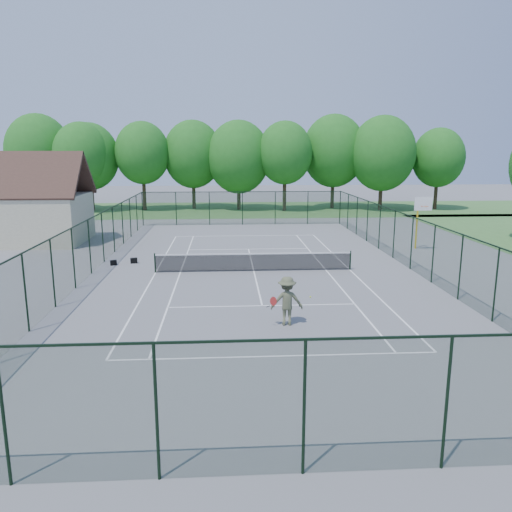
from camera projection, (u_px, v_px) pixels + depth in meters
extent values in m
plane|color=slate|center=(254.00, 271.00, 28.10)|extent=(140.00, 140.00, 0.00)
cube|color=#487B39|center=(239.00, 209.00, 57.39)|extent=(80.00, 16.00, 0.01)
cube|color=white|center=(245.00, 236.00, 39.71)|extent=(10.97, 0.08, 0.01)
cube|color=white|center=(274.00, 356.00, 16.50)|extent=(10.97, 0.08, 0.01)
cube|color=white|center=(248.00, 249.00, 34.35)|extent=(8.23, 0.08, 0.01)
cube|color=white|center=(262.00, 306.00, 21.86)|extent=(8.23, 0.08, 0.01)
cube|color=white|center=(350.00, 270.00, 28.43)|extent=(0.08, 23.77, 0.01)
cube|color=white|center=(156.00, 273.00, 27.77)|extent=(0.08, 23.77, 0.01)
cube|color=white|center=(326.00, 270.00, 28.35)|extent=(0.08, 23.77, 0.01)
cube|color=white|center=(180.00, 272.00, 27.86)|extent=(0.08, 23.77, 0.01)
cube|color=white|center=(254.00, 271.00, 28.10)|extent=(0.08, 12.80, 0.01)
cylinder|color=black|center=(155.00, 263.00, 27.66)|extent=(0.08, 0.08, 1.10)
cylinder|color=black|center=(350.00, 260.00, 28.32)|extent=(0.08, 0.08, 1.10)
cube|color=black|center=(254.00, 263.00, 28.00)|extent=(11.00, 0.02, 0.96)
cube|color=white|center=(254.00, 254.00, 27.90)|extent=(11.00, 0.05, 0.07)
cube|color=#15341A|center=(242.00, 208.00, 45.36)|extent=(18.00, 0.02, 3.00)
cube|color=#15341A|center=(304.00, 408.00, 10.22)|extent=(18.00, 0.02, 3.00)
cube|color=#15341A|center=(412.00, 243.00, 28.34)|extent=(0.02, 36.00, 3.00)
cube|color=#15341A|center=(90.00, 247.00, 27.25)|extent=(0.02, 36.00, 3.00)
cube|color=black|center=(242.00, 192.00, 45.05)|extent=(18.00, 0.05, 0.05)
cube|color=black|center=(306.00, 339.00, 9.91)|extent=(18.00, 0.05, 0.05)
cube|color=black|center=(413.00, 217.00, 28.02)|extent=(0.05, 36.00, 0.05)
cube|color=black|center=(88.00, 220.00, 26.94)|extent=(0.05, 36.00, 0.05)
cube|color=beige|center=(28.00, 219.00, 36.54)|extent=(8.00, 6.00, 3.50)
cube|color=#4B3126|center=(32.00, 173.00, 37.32)|extent=(8.60, 3.27, 3.27)
cube|color=#4B3126|center=(16.00, 175.00, 34.40)|extent=(8.60, 3.27, 3.27)
cylinder|color=#3D2A1D|center=(92.00, 192.00, 55.96)|extent=(0.40, 0.40, 4.20)
ellipsoid|color=#267722|center=(90.00, 156.00, 55.15)|extent=(6.40, 6.40, 7.40)
cylinder|color=#3D2A1D|center=(239.00, 191.00, 56.95)|extent=(0.40, 0.40, 4.20)
ellipsoid|color=#267722|center=(238.00, 156.00, 56.14)|extent=(6.40, 6.40, 7.40)
cylinder|color=#3D2A1D|center=(380.00, 190.00, 57.95)|extent=(0.40, 0.40, 4.20)
ellipsoid|color=#267722|center=(382.00, 156.00, 57.14)|extent=(6.40, 6.40, 7.40)
cylinder|color=gold|center=(417.00, 223.00, 34.24)|extent=(0.12, 0.12, 3.50)
cube|color=gold|center=(421.00, 201.00, 33.47)|extent=(0.08, 0.90, 0.08)
cube|color=white|center=(423.00, 204.00, 33.06)|extent=(1.20, 0.05, 0.90)
torus|color=#D84F0B|center=(425.00, 206.00, 32.87)|extent=(0.48, 0.48, 0.02)
cube|color=black|center=(113.00, 263.00, 29.55)|extent=(0.42, 0.33, 0.29)
cube|color=black|center=(134.00, 261.00, 30.07)|extent=(0.45, 0.33, 0.32)
imported|color=#53573C|center=(287.00, 301.00, 19.32)|extent=(1.26, 0.74, 1.93)
sphere|color=#C9E82C|center=(310.00, 297.00, 19.76)|extent=(0.07, 0.07, 0.07)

